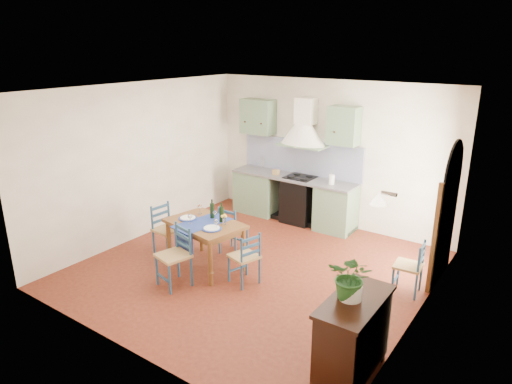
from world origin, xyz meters
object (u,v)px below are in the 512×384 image
dining_table (205,228)px  chair_near (175,256)px  potted_plant (351,277)px  sideboard (352,335)px

dining_table → chair_near: size_ratio=1.45×
potted_plant → sideboard: bearing=16.7°
chair_near → potted_plant: 2.98m
dining_table → sideboard: size_ratio=1.26×
chair_near → sideboard: 2.94m
dining_table → sideboard: (2.94, -1.03, -0.17)m
sideboard → potted_plant: size_ratio=2.14×
dining_table → chair_near: 0.72m
potted_plant → dining_table: bearing=160.1°
dining_table → potted_plant: bearing=-19.9°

